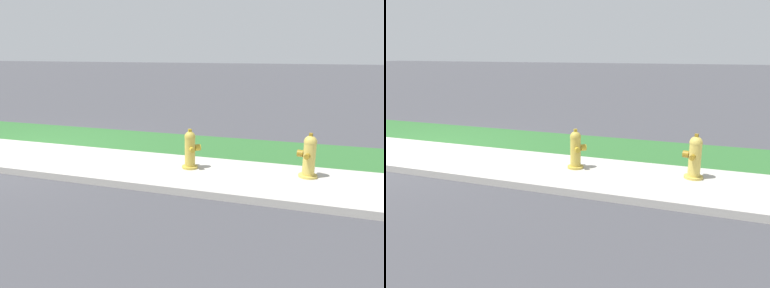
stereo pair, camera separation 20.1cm
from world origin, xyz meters
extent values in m
plane|color=#424247|center=(0.00, 0.00, 0.00)|extent=(120.00, 120.00, 0.00)
cube|color=#BCB7AD|center=(0.00, 0.00, 0.01)|extent=(18.00, 1.97, 0.01)
cube|color=#2D662D|center=(0.00, 1.94, 0.00)|extent=(18.00, 1.92, 0.01)
cylinder|color=gold|center=(3.74, 0.20, 0.03)|extent=(0.30, 0.30, 0.05)
cylinder|color=gold|center=(3.74, 0.20, 0.33)|extent=(0.19, 0.19, 0.55)
sphere|color=gold|center=(3.74, 0.20, 0.60)|extent=(0.20, 0.20, 0.20)
cube|color=#B29323|center=(3.74, 0.20, 0.72)|extent=(0.08, 0.08, 0.06)
cylinder|color=#B29323|center=(3.66, 0.32, 0.39)|extent=(0.13, 0.13, 0.09)
cylinder|color=#B29323|center=(3.82, 0.08, 0.39)|extent=(0.13, 0.13, 0.09)
cylinder|color=#B29323|center=(3.86, 0.28, 0.39)|extent=(0.15, 0.16, 0.12)
cylinder|color=gold|center=(5.85, 0.35, 0.03)|extent=(0.32, 0.32, 0.05)
cylinder|color=gold|center=(5.85, 0.35, 0.34)|extent=(0.21, 0.21, 0.58)
sphere|color=gold|center=(5.85, 0.35, 0.63)|extent=(0.22, 0.22, 0.22)
cube|color=olive|center=(5.85, 0.35, 0.76)|extent=(0.07, 0.07, 0.06)
cylinder|color=olive|center=(5.81, 0.21, 0.41)|extent=(0.11, 0.11, 0.09)
cylinder|color=olive|center=(5.88, 0.50, 0.41)|extent=(0.11, 0.11, 0.09)
cylinder|color=olive|center=(5.70, 0.39, 0.41)|extent=(0.13, 0.14, 0.12)
camera|label=1|loc=(5.86, -6.12, 2.13)|focal=35.00mm
camera|label=2|loc=(6.05, -6.05, 2.13)|focal=35.00mm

